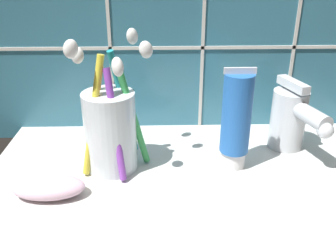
{
  "coord_description": "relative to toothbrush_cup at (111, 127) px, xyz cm",
  "views": [
    {
      "loc": [
        -5.52,
        -39.37,
        29.07
      ],
      "look_at": [
        -4.4,
        2.02,
        9.57
      ],
      "focal_mm": 40.0,
      "sensor_mm": 36.0,
      "label": 1
    }
  ],
  "objects": [
    {
      "name": "tile_wall_backsplash",
      "position": [
        11.86,
        14.0,
        12.1
      ],
      "size": [
        67.39,
        1.72,
        40.33
      ],
      "color": "#336B7F",
      "rests_on": "ground"
    },
    {
      "name": "toothbrush_cup",
      "position": [
        0.0,
        0.0,
        0.0
      ],
      "size": [
        11.14,
        11.19,
        18.21
      ],
      "color": "silver",
      "rests_on": "sink_counter"
    },
    {
      "name": "sink_counter",
      "position": [
        11.86,
        -5.09,
        -7.08
      ],
      "size": [
        57.39,
        37.68,
        2.0
      ],
      "primitive_type": "cube",
      "color": "silver",
      "rests_on": "ground"
    },
    {
      "name": "toothpaste_tube",
      "position": [
        16.48,
        -0.05,
        0.85
      ],
      "size": [
        4.09,
        3.89,
        14.0
      ],
      "color": "white",
      "rests_on": "sink_counter"
    },
    {
      "name": "sink_faucet",
      "position": [
        25.66,
        4.67,
        -1.07
      ],
      "size": [
        5.9,
        11.52,
        10.43
      ],
      "rotation": [
        0.0,
        0.0,
        -1.28
      ],
      "color": "silver",
      "rests_on": "sink_counter"
    },
    {
      "name": "soap_bar",
      "position": [
        -7.02,
        -6.55,
        -4.85
      ],
      "size": [
        8.8,
        4.48,
        2.46
      ],
      "primitive_type": "ellipsoid",
      "color": "#DBB2C6",
      "rests_on": "sink_counter"
    }
  ]
}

